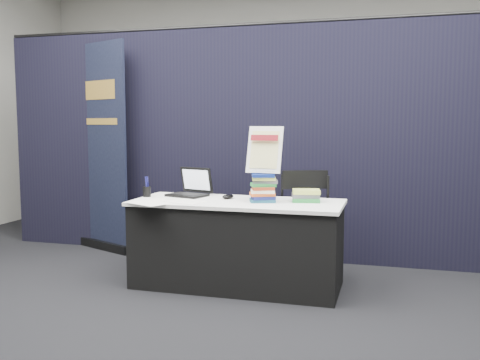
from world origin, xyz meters
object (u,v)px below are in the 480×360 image
Objects in this scene: laptop at (189,189)px; stacking_chair at (301,221)px; display_table at (237,243)px; book_stack_short at (305,196)px; info_sign at (265,150)px; book_stack_tall at (264,188)px; pullup_banner at (99,159)px.

laptop is 1.07m from stacking_chair.
book_stack_short reaches higher than display_table.
info_sign is 0.42× the size of stacking_chair.
display_table is at bearing 177.85° from book_stack_tall.
laptop is at bearing -5.49° from pullup_banner.
info_sign is 0.18× the size of pullup_banner.
info_sign is at bearing 3.16° from laptop.
display_table is 0.72m from book_stack_short.
stacking_chair is at bearing 48.71° from book_stack_tall.
info_sign is (0.23, 0.02, 0.81)m from display_table.
laptop is at bearing 172.25° from info_sign.
display_table is 0.84m from info_sign.
laptop reaches higher than book_stack_short.
book_stack_short is 0.64× the size of info_sign.
info_sign is (0.00, 0.03, 0.32)m from book_stack_tall.
stacking_chair is (0.27, 0.31, -0.32)m from book_stack_tall.
display_table is 0.78× the size of pullup_banner.
info_sign is (-0.34, -0.09, 0.39)m from book_stack_short.
info_sign reaches higher than book_stack_short.
book_stack_tall is (0.23, -0.01, 0.49)m from display_table.
pullup_banner reaches higher than book_stack_tall.
info_sign is 0.75m from stacking_chair.
stacking_chair is at bearing 8.33° from pullup_banner.
book_stack_tall is at bearing -153.84° from stacking_chair.
display_table is 1.83× the size of stacking_chair.
info_sign is at bearing -0.20° from pullup_banner.
info_sign reaches higher than stacking_chair.
book_stack_short is (0.34, 0.12, -0.07)m from book_stack_tall.
book_stack_short is 0.52m from info_sign.
book_stack_short is 0.12× the size of pullup_banner.
laptop is 0.78m from book_stack_tall.
info_sign is at bearing 90.00° from book_stack_tall.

